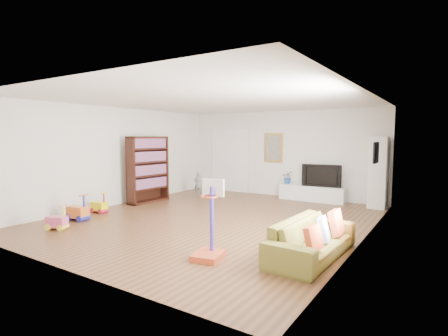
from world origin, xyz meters
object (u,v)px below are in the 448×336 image
Objects in this scene: bookshelf at (148,170)px; sofa at (312,239)px; media_console at (312,193)px; basketball_hoop at (208,220)px.

bookshelf reaches higher than sofa.
bookshelf is at bearing 73.14° from sofa.
media_console is 4.87m from bookshelf.
media_console is at bearing 39.26° from bookshelf.
bookshelf is 0.94× the size of sofa.
bookshelf reaches higher than media_console.
media_console is 0.96× the size of sofa.
media_console is 5.02m from sofa.
bookshelf is 5.11m from basketball_hoop.
media_console is at bearing 81.89° from basketball_hoop.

